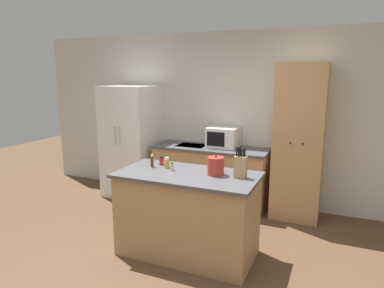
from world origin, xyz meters
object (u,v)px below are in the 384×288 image
(refrigerator, at_px, (132,141))
(spice_bottle_amber_oil, at_px, (161,161))
(pantry_cabinet, at_px, (299,143))
(spice_bottle_green_herb, at_px, (152,161))
(spice_bottle_short_red, at_px, (172,167))
(microwave, at_px, (223,137))
(spice_bottle_tall_dark, at_px, (167,163))
(kettle, at_px, (216,166))
(knife_block, at_px, (241,166))

(refrigerator, height_order, spice_bottle_amber_oil, refrigerator)
(pantry_cabinet, height_order, spice_bottle_green_herb, pantry_cabinet)
(pantry_cabinet, xyz_separation_m, spice_bottle_green_herb, (-1.44, -1.47, -0.06))
(spice_bottle_short_red, distance_m, spice_bottle_green_herb, 0.28)
(microwave, xyz_separation_m, spice_bottle_green_herb, (-0.34, -1.53, -0.05))
(spice_bottle_tall_dark, xyz_separation_m, kettle, (0.60, -0.04, 0.04))
(microwave, xyz_separation_m, spice_bottle_short_red, (-0.07, -1.57, -0.07))
(spice_bottle_tall_dark, bearing_deg, spice_bottle_amber_oil, 142.51)
(spice_bottle_amber_oil, bearing_deg, microwave, 78.15)
(knife_block, distance_m, spice_bottle_short_red, 0.76)
(spice_bottle_short_red, relative_size, spice_bottle_amber_oil, 0.95)
(knife_block, bearing_deg, kettle, -178.87)
(pantry_cabinet, bearing_deg, refrigerator, -177.81)
(spice_bottle_green_herb, xyz_separation_m, kettle, (0.77, 0.00, 0.03))
(refrigerator, height_order, knife_block, refrigerator)
(refrigerator, xyz_separation_m, spice_bottle_green_herb, (1.18, -1.37, 0.10))
(refrigerator, relative_size, knife_block, 5.44)
(knife_block, height_order, kettle, knife_block)
(spice_bottle_tall_dark, distance_m, spice_bottle_short_red, 0.13)
(knife_block, bearing_deg, pantry_cabinet, 74.46)
(refrigerator, xyz_separation_m, microwave, (1.53, 0.16, 0.15))
(refrigerator, xyz_separation_m, spice_bottle_amber_oil, (1.23, -1.24, 0.08))
(microwave, distance_m, spice_bottle_amber_oil, 1.43)
(pantry_cabinet, relative_size, spice_bottle_green_herb, 14.34)
(knife_block, xyz_separation_m, kettle, (-0.27, -0.01, -0.03))
(microwave, relative_size, kettle, 2.09)
(pantry_cabinet, xyz_separation_m, spice_bottle_tall_dark, (-1.27, -1.43, -0.07))
(refrigerator, height_order, spice_bottle_green_herb, refrigerator)
(refrigerator, relative_size, microwave, 4.02)
(spice_bottle_short_red, height_order, spice_bottle_green_herb, spice_bottle_green_herb)
(refrigerator, bearing_deg, kettle, -35.16)
(spice_bottle_tall_dark, relative_size, spice_bottle_short_red, 1.27)
(knife_block, bearing_deg, spice_bottle_green_herb, -179.64)
(spice_bottle_short_red, bearing_deg, spice_bottle_green_herb, 171.57)
(kettle, bearing_deg, pantry_cabinet, 65.42)
(pantry_cabinet, height_order, spice_bottle_short_red, pantry_cabinet)
(pantry_cabinet, bearing_deg, spice_bottle_short_red, -127.56)
(spice_bottle_tall_dark, distance_m, spice_bottle_amber_oil, 0.15)
(spice_bottle_green_herb, bearing_deg, spice_bottle_tall_dark, 13.40)
(refrigerator, relative_size, spice_bottle_short_red, 18.83)
(spice_bottle_green_herb, bearing_deg, knife_block, 0.36)
(pantry_cabinet, xyz_separation_m, kettle, (-0.67, -1.47, -0.03))
(spice_bottle_amber_oil, bearing_deg, refrigerator, 134.74)
(refrigerator, bearing_deg, knife_block, -31.70)
(microwave, bearing_deg, spice_bottle_amber_oil, -101.85)
(spice_bottle_amber_oil, relative_size, spice_bottle_green_herb, 0.68)
(microwave, relative_size, spice_bottle_amber_oil, 4.47)
(spice_bottle_amber_oil, xyz_separation_m, kettle, (0.72, -0.13, 0.05))
(refrigerator, height_order, pantry_cabinet, pantry_cabinet)
(microwave, xyz_separation_m, kettle, (0.42, -1.53, -0.02))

